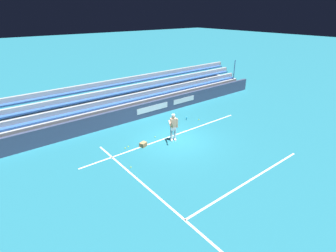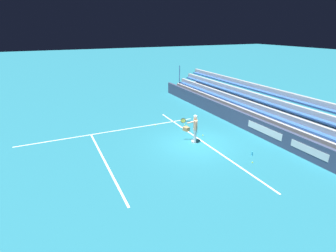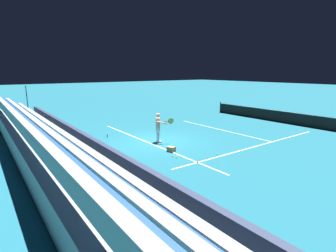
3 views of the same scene
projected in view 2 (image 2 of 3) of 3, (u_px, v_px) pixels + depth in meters
ground_plane at (196, 143)px, 15.83m from camera, size 160.00×160.00×0.00m
court_baseline_white at (203, 142)px, 16.03m from camera, size 12.00×0.10×0.01m
court_sideline_white at (114, 131)px, 17.70m from camera, size 0.10×12.00×0.01m
court_service_line_white at (105, 162)px, 13.62m from camera, size 8.22×0.10×0.01m
back_wall_sponsor_board at (252, 124)px, 17.34m from camera, size 25.32×0.25×1.10m
bleacher_stand at (272, 118)px, 18.02m from camera, size 24.06×2.40×2.95m
tennis_player at (195, 129)px, 15.67m from camera, size 0.89×0.89×1.71m
ball_box_cardboard at (186, 129)px, 17.73m from camera, size 0.47×0.41×0.26m
tennis_ball_stray_back at (185, 125)px, 18.76m from camera, size 0.07×0.07×0.07m
tennis_ball_on_baseline at (187, 126)px, 18.58m from camera, size 0.07×0.07×0.07m
tennis_ball_near_player at (252, 162)px, 13.51m from camera, size 0.07×0.07×0.07m
tennis_ball_far_left at (155, 125)px, 18.65m from camera, size 0.07×0.07×0.07m
tennis_ball_toward_net at (203, 135)px, 16.92m from camera, size 0.07×0.07×0.07m
water_bottle at (252, 153)px, 14.30m from camera, size 0.07×0.07×0.22m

